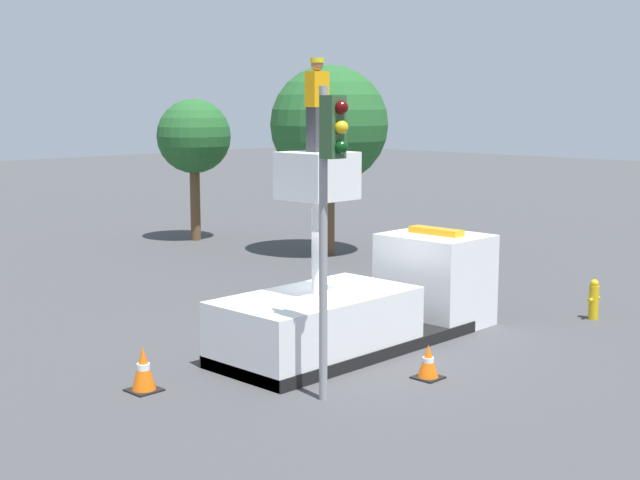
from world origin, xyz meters
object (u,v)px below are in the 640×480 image
at_px(tree_left_bg, 194,137).
at_px(fire_hydrant, 594,300).
at_px(traffic_light_pole, 330,181).
at_px(traffic_cone_rear, 143,370).
at_px(traffic_cone_curbside, 428,362).
at_px(tree_right_bg, 329,125).
at_px(worker, 317,105).
at_px(bucket_truck, 365,303).

bearing_deg(tree_left_bg, fire_hydrant, -93.67).
xyz_separation_m(traffic_light_pole, traffic_cone_rear, (-1.84, 2.69, -3.31)).
distance_m(traffic_light_pole, traffic_cone_curbside, 4.04).
bearing_deg(tree_right_bg, fire_hydrant, -101.60).
xyz_separation_m(traffic_light_pole, tree_right_bg, (10.52, 9.99, 0.52)).
xyz_separation_m(traffic_light_pole, tree_left_bg, (9.41, 15.59, 0.01)).
relative_size(traffic_light_pole, traffic_cone_rear, 6.58).
bearing_deg(worker, tree_right_bg, 42.38).
relative_size(worker, tree_left_bg, 0.34).
bearing_deg(worker, traffic_light_pole, -131.27).
relative_size(bucket_truck, traffic_cone_rear, 8.54).
bearing_deg(bucket_truck, traffic_cone_rear, 171.51).
relative_size(fire_hydrant, traffic_cone_curbside, 1.48).
xyz_separation_m(worker, traffic_cone_rear, (-3.55, 0.74, -4.52)).
distance_m(bucket_truck, traffic_cone_curbside, 2.62).
relative_size(bucket_truck, fire_hydrant, 7.25).
distance_m(worker, fire_hydrant, 8.37).
height_order(fire_hydrant, tree_right_bg, tree_right_bg).
distance_m(traffic_light_pole, traffic_cone_rear, 4.65).
xyz_separation_m(worker, fire_hydrant, (6.67, -2.39, -4.44)).
bearing_deg(traffic_cone_curbside, tree_right_bg, 51.22).
distance_m(fire_hydrant, tree_left_bg, 16.40).
bearing_deg(traffic_light_pole, tree_left_bg, 58.90).
height_order(traffic_light_pole, tree_right_bg, tree_right_bg).
xyz_separation_m(bucket_truck, fire_hydrant, (5.26, -2.39, -0.41)).
bearing_deg(traffic_cone_rear, fire_hydrant, -17.05).
xyz_separation_m(traffic_cone_curbside, tree_right_bg, (8.36, 10.41, 3.91)).
height_order(traffic_light_pole, traffic_cone_rear, traffic_light_pole).
bearing_deg(tree_right_bg, traffic_light_pole, -136.49).
distance_m(traffic_light_pole, tree_left_bg, 18.21).
bearing_deg(worker, bucket_truck, 0.00).
relative_size(worker, fire_hydrant, 1.87).
xyz_separation_m(worker, traffic_cone_curbside, (0.45, -2.37, -4.61)).
bearing_deg(traffic_cone_curbside, tree_left_bg, 65.64).
bearing_deg(fire_hydrant, tree_right_bg, 78.40).
height_order(traffic_light_pole, traffic_cone_curbside, traffic_light_pole).
bearing_deg(traffic_cone_rear, traffic_cone_curbside, -37.86).
bearing_deg(bucket_truck, traffic_cone_curbside, -112.00).
bearing_deg(traffic_cone_curbside, fire_hydrant, -0.24).
distance_m(bucket_truck, fire_hydrant, 5.80).
xyz_separation_m(worker, traffic_light_pole, (-1.71, -1.95, -1.21)).
distance_m(traffic_light_pole, fire_hydrant, 8.99).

